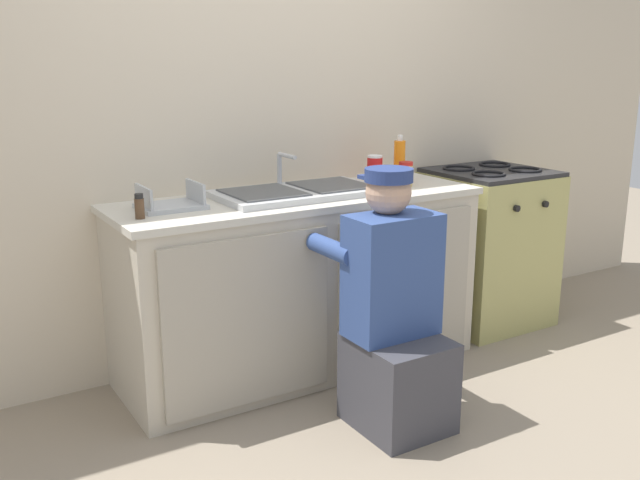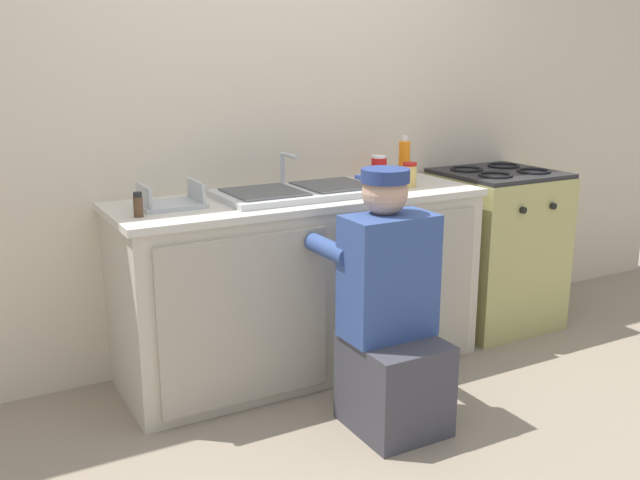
{
  "view_description": "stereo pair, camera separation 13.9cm",
  "coord_description": "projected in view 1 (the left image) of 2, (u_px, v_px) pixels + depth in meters",
  "views": [
    {
      "loc": [
        -1.68,
        -2.64,
        1.55
      ],
      "look_at": [
        0.0,
        0.1,
        0.71
      ],
      "focal_mm": 40.0,
      "sensor_mm": 36.0,
      "label": 1
    },
    {
      "loc": [
        -1.56,
        -2.71,
        1.55
      ],
      "look_at": [
        0.0,
        0.1,
        0.71
      ],
      "focal_mm": 40.0,
      "sensor_mm": 36.0,
      "label": 2
    }
  ],
  "objects": [
    {
      "name": "ground_plane",
      "position": [
        331.0,
        388.0,
        3.42
      ],
      "size": [
        12.0,
        12.0,
        0.0
      ],
      "primitive_type": "plane",
      "color": "gray"
    },
    {
      "name": "back_wall",
      "position": [
        264.0,
        116.0,
        3.64
      ],
      "size": [
        6.0,
        0.1,
        2.5
      ],
      "primitive_type": "cube",
      "color": "beige",
      "rests_on": "ground_plane"
    },
    {
      "name": "counter_cabinet",
      "position": [
        300.0,
        287.0,
        3.55
      ],
      "size": [
        1.79,
        0.62,
        0.86
      ],
      "color": "beige",
      "rests_on": "ground_plane"
    },
    {
      "name": "countertop",
      "position": [
        298.0,
        199.0,
        3.45
      ],
      "size": [
        1.83,
        0.62,
        0.03
      ],
      "primitive_type": "cube",
      "color": "beige",
      "rests_on": "counter_cabinet"
    },
    {
      "name": "sink_double_basin",
      "position": [
        298.0,
        192.0,
        3.44
      ],
      "size": [
        0.8,
        0.44,
        0.19
      ],
      "color": "silver",
      "rests_on": "countertop"
    },
    {
      "name": "stove_range",
      "position": [
        487.0,
        246.0,
        4.2
      ],
      "size": [
        0.63,
        0.62,
        0.93
      ],
      "color": "tan",
      "rests_on": "ground_plane"
    },
    {
      "name": "plumber_person",
      "position": [
        394.0,
        322.0,
        3.0
      ],
      "size": [
        0.42,
        0.61,
        1.1
      ],
      "color": "#3F3F47",
      "rests_on": "ground_plane"
    },
    {
      "name": "dish_rack_tray",
      "position": [
        171.0,
        203.0,
        3.14
      ],
      "size": [
        0.28,
        0.22,
        0.11
      ],
      "color": "#B2B7BC",
      "rests_on": "countertop"
    },
    {
      "name": "soap_bottle_orange",
      "position": [
        399.0,
        161.0,
        3.79
      ],
      "size": [
        0.06,
        0.06,
        0.25
      ],
      "color": "orange",
      "rests_on": "countertop"
    },
    {
      "name": "soda_cup_red",
      "position": [
        375.0,
        170.0,
        3.73
      ],
      "size": [
        0.08,
        0.08,
        0.15
      ],
      "color": "red",
      "rests_on": "countertop"
    },
    {
      "name": "condiment_jar",
      "position": [
        406.0,
        174.0,
        3.67
      ],
      "size": [
        0.07,
        0.07,
        0.13
      ],
      "color": "#DBB760",
      "rests_on": "countertop"
    },
    {
      "name": "spice_bottle_pepper",
      "position": [
        139.0,
        207.0,
        2.94
      ],
      "size": [
        0.04,
        0.04,
        0.1
      ],
      "color": "#513823",
      "rests_on": "countertop"
    }
  ]
}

